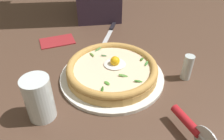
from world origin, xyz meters
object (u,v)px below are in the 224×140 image
object	(u,v)px
folded_napkin	(57,41)
pepper_shaker	(187,67)
table_knife	(111,30)
pizza_cutter	(191,126)
pizza	(112,69)
drinking_glass	(40,101)

from	to	relation	value
folded_napkin	pepper_shaker	xyz separation A→B (m)	(-0.47, 0.24, 0.04)
table_knife	pizza_cutter	bearing A→B (deg)	108.47
pepper_shaker	pizza_cutter	bearing A→B (deg)	76.98
pizza	pizza_cutter	size ratio (longest dim) A/B	2.05
pizza	folded_napkin	world-z (taller)	pizza
pepper_shaker	table_knife	bearing A→B (deg)	-54.57
drinking_glass	folded_napkin	size ratio (longest dim) A/B	0.91
table_knife	folded_napkin	size ratio (longest dim) A/B	1.70
drinking_glass	pepper_shaker	world-z (taller)	drinking_glass
drinking_glass	table_knife	bearing A→B (deg)	-110.17
drinking_glass	folded_napkin	distance (m)	0.41
drinking_glass	pizza_cutter	bearing A→B (deg)	169.59
drinking_glass	pepper_shaker	distance (m)	0.46
pizza	drinking_glass	xyz separation A→B (m)	(0.19, 0.16, 0.02)
pizza_cutter	drinking_glass	size ratio (longest dim) A/B	1.13
pizza_cutter	drinking_glass	bearing A→B (deg)	-10.41
pizza	pepper_shaker	xyz separation A→B (m)	(-0.24, 0.00, 0.01)
pizza	pizza_cutter	world-z (taller)	pizza_cutter
pizza	drinking_glass	distance (m)	0.25
table_knife	pizza	bearing A→B (deg)	90.50
folded_napkin	pizza_cutter	bearing A→B (deg)	131.43
table_knife	pepper_shaker	world-z (taller)	pepper_shaker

